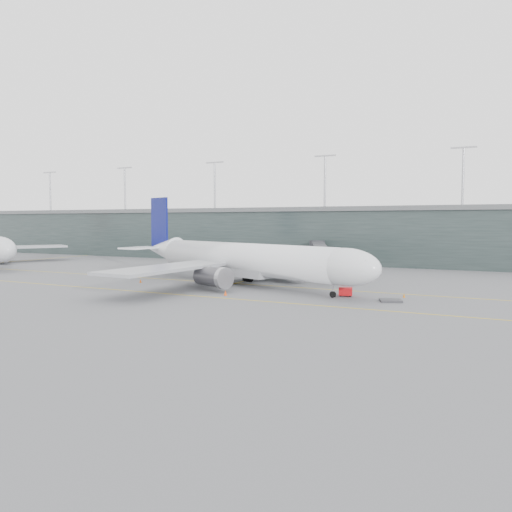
% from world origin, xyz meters
% --- Properties ---
extents(ground, '(320.00, 320.00, 0.00)m').
position_xyz_m(ground, '(0.00, 0.00, 0.00)').
color(ground, '#5A5A5F').
rests_on(ground, ground).
extents(taxiline_a, '(160.00, 0.25, 0.02)m').
position_xyz_m(taxiline_a, '(0.00, -4.00, 0.01)').
color(taxiline_a, gold).
rests_on(taxiline_a, ground).
extents(taxiline_b, '(160.00, 0.25, 0.02)m').
position_xyz_m(taxiline_b, '(0.00, -20.00, 0.01)').
color(taxiline_b, gold).
rests_on(taxiline_b, ground).
extents(taxiline_lead_main, '(0.25, 60.00, 0.02)m').
position_xyz_m(taxiline_lead_main, '(5.00, 20.00, 0.01)').
color(taxiline_lead_main, gold).
rests_on(taxiline_lead_main, ground).
extents(taxiline_lead_adj, '(0.25, 60.00, 0.02)m').
position_xyz_m(taxiline_lead_adj, '(-75.00, 20.00, 0.01)').
color(taxiline_lead_adj, gold).
rests_on(taxiline_lead_adj, ground).
extents(terminal, '(240.00, 36.00, 29.00)m').
position_xyz_m(terminal, '(-0.00, 58.00, 7.62)').
color(terminal, '#1F2A29').
rests_on(terminal, ground).
extents(main_aircraft, '(56.72, 52.35, 16.45)m').
position_xyz_m(main_aircraft, '(7.46, -5.48, 4.62)').
color(main_aircraft, silver).
rests_on(main_aircraft, ground).
extents(jet_bridge, '(17.87, 44.82, 6.45)m').
position_xyz_m(jet_bridge, '(14.92, 21.97, 4.83)').
color(jet_bridge, '#2D2C32').
rests_on(jet_bridge, ground).
extents(gse_cart, '(2.24, 1.70, 1.37)m').
position_xyz_m(gse_cart, '(27.73, -10.30, 0.76)').
color(gse_cart, red).
rests_on(gse_cart, ground).
extents(baggage_dolly, '(3.64, 3.30, 0.30)m').
position_xyz_m(baggage_dolly, '(34.91, -12.42, 0.18)').
color(baggage_dolly, '#323236').
rests_on(baggage_dolly, ground).
extents(uld_a, '(1.93, 1.58, 1.69)m').
position_xyz_m(uld_a, '(-4.31, 9.74, 0.89)').
color(uld_a, '#3D3C41').
rests_on(uld_a, ground).
extents(uld_b, '(2.27, 1.83, 2.03)m').
position_xyz_m(uld_b, '(-4.00, 11.07, 1.07)').
color(uld_b, '#3D3C41').
rests_on(uld_b, ground).
extents(uld_c, '(2.12, 1.90, 1.60)m').
position_xyz_m(uld_c, '(1.50, 10.66, 0.84)').
color(uld_c, '#3D3C41').
rests_on(uld_c, ground).
extents(cone_nose, '(0.40, 0.40, 0.63)m').
position_xyz_m(cone_nose, '(35.93, -7.60, 0.32)').
color(cone_nose, '#CF6B0B').
rests_on(cone_nose, ground).
extents(cone_wing_stbd, '(0.50, 0.50, 0.80)m').
position_xyz_m(cone_wing_stbd, '(10.90, -17.52, 0.40)').
color(cone_wing_stbd, '#DB430C').
rests_on(cone_wing_stbd, ground).
extents(cone_wing_port, '(0.47, 0.47, 0.75)m').
position_xyz_m(cone_wing_port, '(8.52, 11.12, 0.37)').
color(cone_wing_port, '#ED520D').
rests_on(cone_wing_port, ground).
extents(cone_tail, '(0.44, 0.44, 0.70)m').
position_xyz_m(cone_tail, '(-11.09, -10.68, 0.35)').
color(cone_tail, '#D8560C').
rests_on(cone_tail, ground).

